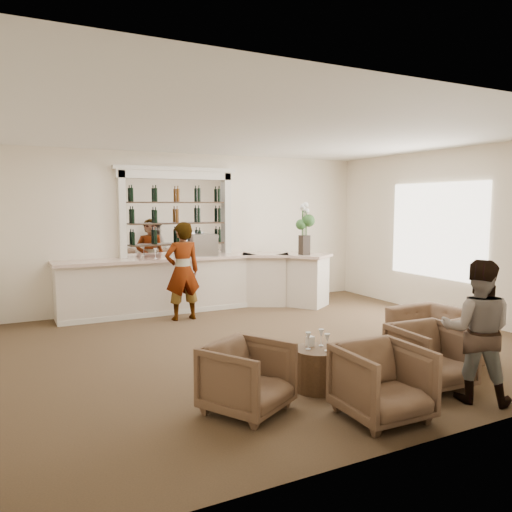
# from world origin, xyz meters

# --- Properties ---
(ground) EXTENTS (8.00, 8.00, 0.00)m
(ground) POSITION_xyz_m (0.00, 0.00, 0.00)
(ground) COLOR brown
(ground) RESTS_ON ground
(room_shell) EXTENTS (8.04, 7.02, 3.32)m
(room_shell) POSITION_xyz_m (0.16, 0.71, 2.34)
(room_shell) COLOR #F4E6CB
(room_shell) RESTS_ON ground
(bar_counter) EXTENTS (5.72, 1.80, 1.14)m
(bar_counter) POSITION_xyz_m (-0.16, 3.00, 0.57)
(bar_counter) COLOR beige
(bar_counter) RESTS_ON ground
(back_bar_alcove) EXTENTS (2.64, 0.25, 3.00)m
(back_bar_alcove) POSITION_xyz_m (-0.50, 3.41, 2.03)
(back_bar_alcove) COLOR white
(back_bar_alcove) RESTS_ON ground
(cocktail_table) EXTENTS (0.59, 0.59, 0.50)m
(cocktail_table) POSITION_xyz_m (-0.50, -1.90, 0.25)
(cocktail_table) COLOR #4A3220
(cocktail_table) RESTS_ON ground
(sommelier) EXTENTS (0.69, 0.46, 1.89)m
(sommelier) POSITION_xyz_m (-0.77, 2.33, 0.94)
(sommelier) COLOR gray
(sommelier) RESTS_ON ground
(guest) EXTENTS (0.98, 0.99, 1.62)m
(guest) POSITION_xyz_m (0.90, -3.00, 0.81)
(guest) COLOR gray
(guest) RESTS_ON ground
(armchair_left) EXTENTS (1.11, 1.12, 0.75)m
(armchair_left) POSITION_xyz_m (-1.55, -2.11, 0.38)
(armchair_left) COLOR brown
(armchair_left) RESTS_ON ground
(armchair_center) EXTENTS (0.85, 0.88, 0.78)m
(armchair_center) POSITION_xyz_m (-0.38, -2.90, 0.39)
(armchair_center) COLOR brown
(armchair_center) RESTS_ON ground
(armchair_right) EXTENTS (0.87, 0.89, 0.77)m
(armchair_right) POSITION_xyz_m (0.77, -2.47, 0.38)
(armchair_right) COLOR brown
(armchair_right) RESTS_ON ground
(armchair_far) EXTENTS (1.07, 1.20, 0.73)m
(armchair_far) POSITION_xyz_m (1.64, -1.75, 0.36)
(armchair_far) COLOR brown
(armchair_far) RESTS_ON ground
(espresso_machine) EXTENTS (0.59, 0.52, 0.46)m
(espresso_machine) POSITION_xyz_m (-0.06, 3.01, 1.37)
(espresso_machine) COLOR silver
(espresso_machine) RESTS_ON bar_counter
(flower_vase) EXTENTS (0.29, 0.29, 1.11)m
(flower_vase) POSITION_xyz_m (1.97, 2.29, 1.77)
(flower_vase) COLOR black
(flower_vase) RESTS_ON bar_counter
(wine_glass_bar_left) EXTENTS (0.07, 0.07, 0.21)m
(wine_glass_bar_left) POSITION_xyz_m (-0.41, 2.98, 1.25)
(wine_glass_bar_left) COLOR white
(wine_glass_bar_left) RESTS_ON bar_counter
(wine_glass_bar_right) EXTENTS (0.07, 0.07, 0.21)m
(wine_glass_bar_right) POSITION_xyz_m (-1.10, 3.02, 1.25)
(wine_glass_bar_right) COLOR white
(wine_glass_bar_right) RESTS_ON bar_counter
(wine_glass_tbl_a) EXTENTS (0.07, 0.07, 0.21)m
(wine_glass_tbl_a) POSITION_xyz_m (-0.62, -1.87, 0.60)
(wine_glass_tbl_a) COLOR white
(wine_glass_tbl_a) RESTS_ON cocktail_table
(wine_glass_tbl_b) EXTENTS (0.07, 0.07, 0.21)m
(wine_glass_tbl_b) POSITION_xyz_m (-0.40, -1.82, 0.60)
(wine_glass_tbl_b) COLOR white
(wine_glass_tbl_b) RESTS_ON cocktail_table
(wine_glass_tbl_c) EXTENTS (0.07, 0.07, 0.21)m
(wine_glass_tbl_c) POSITION_xyz_m (-0.46, -2.03, 0.60)
(wine_glass_tbl_c) COLOR white
(wine_glass_tbl_c) RESTS_ON cocktail_table
(napkin_holder) EXTENTS (0.08, 0.08, 0.12)m
(napkin_holder) POSITION_xyz_m (-0.52, -1.76, 0.56)
(napkin_holder) COLOR white
(napkin_holder) RESTS_ON cocktail_table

